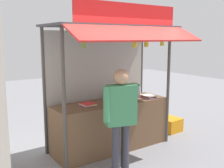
% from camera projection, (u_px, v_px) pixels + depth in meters
% --- Properties ---
extents(ground_plane, '(20.00, 20.00, 0.00)m').
position_uv_depth(ground_plane, '(112.00, 148.00, 5.37)').
color(ground_plane, gray).
extents(stall_counter, '(2.32, 0.70, 0.95)m').
position_uv_depth(stall_counter, '(112.00, 125.00, 5.29)').
color(stall_counter, brown).
rests_on(stall_counter, ground).
extents(stall_structure, '(2.52, 1.58, 2.74)m').
position_uv_depth(stall_structure, '(108.00, 64.00, 5.20)').
color(stall_structure, '#4C4742').
rests_on(stall_structure, ground).
extents(water_bottle_back_right, '(0.08, 0.08, 0.28)m').
position_uv_depth(water_bottle_back_right, '(139.00, 91.00, 5.59)').
color(water_bottle_back_right, silver).
rests_on(water_bottle_back_right, stall_counter).
extents(water_bottle_front_left, '(0.07, 0.07, 0.25)m').
position_uv_depth(water_bottle_front_left, '(111.00, 94.00, 5.38)').
color(water_bottle_front_left, silver).
rests_on(water_bottle_front_left, stall_counter).
extents(water_bottle_back_left, '(0.06, 0.06, 0.22)m').
position_uv_depth(water_bottle_back_left, '(118.00, 93.00, 5.54)').
color(water_bottle_back_left, silver).
rests_on(water_bottle_back_left, stall_counter).
extents(magazine_stack_center, '(0.23, 0.25, 0.08)m').
position_uv_depth(magazine_stack_center, '(128.00, 98.00, 5.38)').
color(magazine_stack_center, white).
rests_on(magazine_stack_center, stall_counter).
extents(magazine_stack_left, '(0.24, 0.30, 0.06)m').
position_uv_depth(magazine_stack_left, '(148.00, 97.00, 5.55)').
color(magazine_stack_left, purple).
rests_on(magazine_stack_left, stall_counter).
extents(magazine_stack_mid_left, '(0.26, 0.27, 0.05)m').
position_uv_depth(magazine_stack_mid_left, '(88.00, 104.00, 4.91)').
color(magazine_stack_mid_left, purple).
rests_on(magazine_stack_mid_left, stall_counter).
extents(banana_bunch_rightmost, '(0.10, 0.10, 0.25)m').
position_uv_depth(banana_bunch_rightmost, '(162.00, 42.00, 5.13)').
color(banana_bunch_rightmost, '#332D23').
extents(banana_bunch_leftmost, '(0.08, 0.08, 0.26)m').
position_uv_depth(banana_bunch_leftmost, '(83.00, 43.00, 4.18)').
color(banana_bunch_leftmost, '#332D23').
extents(banana_bunch_inner_right, '(0.10, 0.10, 0.26)m').
position_uv_depth(banana_bunch_inner_right, '(146.00, 43.00, 4.91)').
color(banana_bunch_inner_right, '#332D23').
extents(banana_bunch_inner_left, '(0.11, 0.11, 0.27)m').
position_uv_depth(banana_bunch_inner_left, '(135.00, 43.00, 4.76)').
color(banana_bunch_inner_left, '#332D23').
extents(vendor_person, '(0.64, 0.34, 1.69)m').
position_uv_depth(vendor_person, '(121.00, 112.00, 4.24)').
color(vendor_person, '#383842').
rests_on(vendor_person, ground).
extents(plastic_crate, '(0.47, 0.47, 0.31)m').
position_uv_depth(plastic_crate, '(170.00, 124.00, 6.34)').
color(plastic_crate, orange).
rests_on(plastic_crate, ground).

